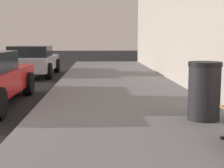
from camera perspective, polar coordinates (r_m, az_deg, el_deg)
sidewalk at (r=5.15m, az=5.28°, el=-9.02°), size 4.00×32.00×0.15m
trash_bin at (r=6.00m, az=15.54°, el=-1.12°), size 0.58×0.58×1.02m
car_silver at (r=14.50m, az=-13.58°, el=3.92°), size 1.99×4.07×1.27m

